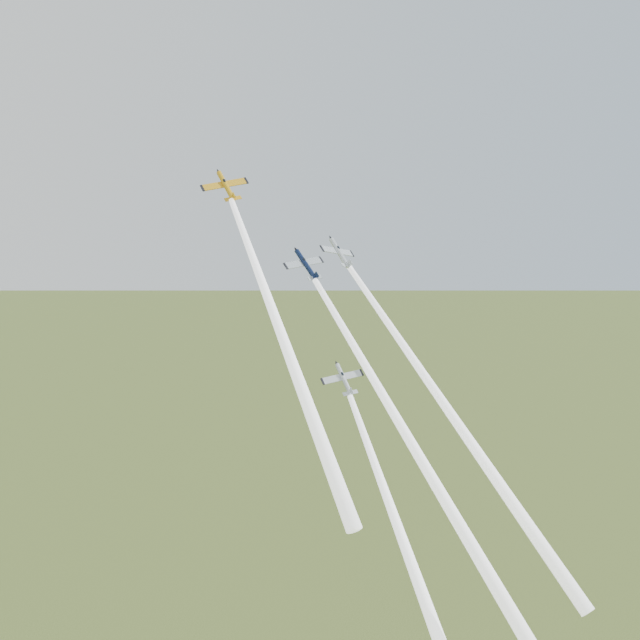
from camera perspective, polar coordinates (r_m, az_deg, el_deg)
The scene contains 8 objects.
plane_yellow at distance 135.75m, azimuth -6.70°, elevation 9.45°, with size 8.30×8.23×1.30m, color gold, non-canonical shape.
smoke_trail_yellow at distance 116.91m, azimuth -2.49°, elevation -1.74°, with size 2.21×2.21×58.16m, color white, non-canonical shape.
plane_navy at distance 130.53m, azimuth -1.01°, elevation 3.96°, with size 7.87×7.81×1.23m, color #0C1736, non-canonical shape.
smoke_trail_navy at distance 117.34m, azimuth 7.33°, elevation -10.05°, with size 2.21×2.21×68.52m, color white, non-canonical shape.
plane_silver_right at distance 138.48m, azimuth 1.39°, elevation 4.80°, with size 8.19×8.12×1.28m, color silver, non-canonical shape.
smoke_trail_silver_right at distance 127.82m, azimuth 9.75°, elevation -7.26°, with size 2.21×2.21×64.76m, color white, non-canonical shape.
plane_silver_low at distance 129.93m, azimuth 1.71°, elevation -4.22°, with size 7.46×7.40×1.17m, color #B6BEC5, non-canonical shape.
smoke_trail_silver_low at distance 119.60m, azimuth 6.22°, elevation -16.10°, with size 2.21×2.21×52.38m, color white, non-canonical shape.
Camera 1 is at (-65.35, -116.13, 111.11)m, focal length 45.00 mm.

